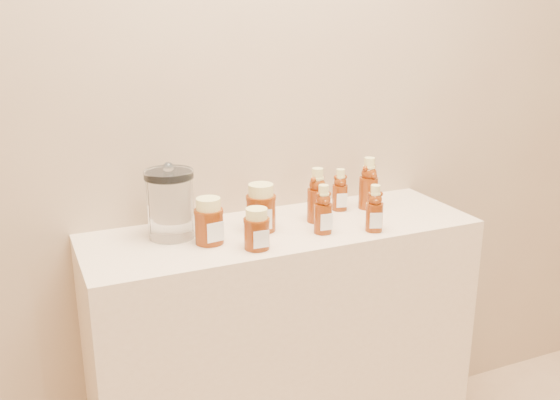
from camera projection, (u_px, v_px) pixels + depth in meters
name	position (u px, v px, depth m)	size (l,w,h in m)	color
wall_back	(257.00, 71.00, 1.93)	(3.50, 0.02, 2.70)	tan
display_table	(283.00, 358.00, 2.02)	(1.20, 0.40, 0.90)	beige
bear_bottle_back_left	(317.00, 192.00, 1.92)	(0.07, 0.07, 0.19)	#602107
bear_bottle_back_mid	(340.00, 187.00, 2.03)	(0.05, 0.05, 0.16)	#602107
bear_bottle_back_right	(369.00, 180.00, 2.04)	(0.07, 0.07, 0.19)	#602107
bear_bottle_front_left	(323.00, 206.00, 1.82)	(0.06, 0.06, 0.17)	#602107
bear_bottle_front_right	(375.00, 205.00, 1.84)	(0.05, 0.05, 0.16)	#602107
honey_jar_left	(209.00, 221.00, 1.75)	(0.08, 0.08, 0.13)	#602107
honey_jar_back	(261.00, 207.00, 1.85)	(0.09, 0.09, 0.14)	#602107
honey_jar_front	(257.00, 229.00, 1.71)	(0.07, 0.07, 0.12)	#602107
glass_canister	(170.00, 201.00, 1.78)	(0.14, 0.14, 0.22)	white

